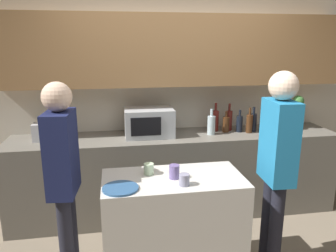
% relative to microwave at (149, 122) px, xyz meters
% --- Properties ---
extents(back_wall, '(6.40, 0.40, 2.70)m').
position_rel_microwave_xyz_m(back_wall, '(0.30, 0.23, 0.47)').
color(back_wall, beige).
rests_on(back_wall, ground_plane).
extents(back_counter, '(3.60, 0.62, 0.92)m').
position_rel_microwave_xyz_m(back_counter, '(0.30, -0.04, -0.61)').
color(back_counter, '#6B665B').
rests_on(back_counter, ground_plane).
extents(kitchen_island, '(1.10, 0.56, 0.89)m').
position_rel_microwave_xyz_m(kitchen_island, '(0.07, -1.11, -0.63)').
color(kitchen_island, beige).
rests_on(kitchen_island, ground_plane).
extents(microwave, '(0.52, 0.39, 0.30)m').
position_rel_microwave_xyz_m(microwave, '(0.00, 0.00, 0.00)').
color(microwave, '#B7BABC').
rests_on(microwave, back_counter).
extents(toaster, '(0.26, 0.16, 0.18)m').
position_rel_microwave_xyz_m(toaster, '(-1.07, 0.00, -0.06)').
color(toaster, silver).
rests_on(toaster, back_counter).
extents(potted_plant, '(0.14, 0.14, 0.40)m').
position_rel_microwave_xyz_m(potted_plant, '(1.74, 0.00, 0.05)').
color(potted_plant, silver).
rests_on(potted_plant, back_counter).
extents(bottle_0, '(0.09, 0.09, 0.28)m').
position_rel_microwave_xyz_m(bottle_0, '(0.68, -0.07, -0.04)').
color(bottle_0, silver).
rests_on(bottle_0, back_counter).
extents(bottle_1, '(0.08, 0.08, 0.33)m').
position_rel_microwave_xyz_m(bottle_1, '(0.77, 0.07, -0.02)').
color(bottle_1, maroon).
rests_on(bottle_1, back_counter).
extents(bottle_2, '(0.07, 0.07, 0.24)m').
position_rel_microwave_xyz_m(bottle_2, '(0.88, -0.00, -0.06)').
color(bottle_2, '#472814').
rests_on(bottle_2, back_counter).
extents(bottle_3, '(0.07, 0.07, 0.31)m').
position_rel_microwave_xyz_m(bottle_3, '(0.94, 0.07, -0.03)').
color(bottle_3, maroon).
rests_on(bottle_3, back_counter).
extents(bottle_4, '(0.07, 0.07, 0.25)m').
position_rel_microwave_xyz_m(bottle_4, '(1.03, -0.02, -0.05)').
color(bottle_4, black).
rests_on(bottle_4, back_counter).
extents(bottle_5, '(0.07, 0.07, 0.29)m').
position_rel_microwave_xyz_m(bottle_5, '(1.13, -0.07, -0.04)').
color(bottle_5, '#472814').
rests_on(bottle_5, back_counter).
extents(bottle_6, '(0.07, 0.07, 0.28)m').
position_rel_microwave_xyz_m(bottle_6, '(1.19, -0.02, -0.04)').
color(bottle_6, black).
rests_on(bottle_6, back_counter).
extents(bottle_7, '(0.07, 0.07, 0.24)m').
position_rel_microwave_xyz_m(bottle_7, '(1.29, -0.07, -0.06)').
color(bottle_7, maroon).
rests_on(bottle_7, back_counter).
extents(plate_on_island, '(0.26, 0.26, 0.01)m').
position_rel_microwave_xyz_m(plate_on_island, '(-0.34, -1.25, -0.17)').
color(plate_on_island, '#2D5684').
rests_on(plate_on_island, kitchen_island).
extents(cup_0, '(0.08, 0.08, 0.09)m').
position_rel_microwave_xyz_m(cup_0, '(-0.11, -1.01, -0.14)').
color(cup_0, beige).
rests_on(cup_0, kitchen_island).
extents(cup_1, '(0.08, 0.08, 0.09)m').
position_rel_microwave_xyz_m(cup_1, '(0.12, -1.26, -0.14)').
color(cup_1, '#8B8AA6').
rests_on(cup_1, kitchen_island).
extents(cup_2, '(0.08, 0.08, 0.11)m').
position_rel_microwave_xyz_m(cup_2, '(0.07, -1.12, -0.13)').
color(cup_2, '#6F5D9C').
rests_on(cup_2, kitchen_island).
extents(person_left, '(0.22, 0.35, 1.70)m').
position_rel_microwave_xyz_m(person_left, '(0.90, -1.16, -0.05)').
color(person_left, black).
rests_on(person_left, ground_plane).
extents(person_center, '(0.22, 0.36, 1.64)m').
position_rel_microwave_xyz_m(person_center, '(-0.76, -1.04, -0.10)').
color(person_center, black).
rests_on(person_center, ground_plane).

